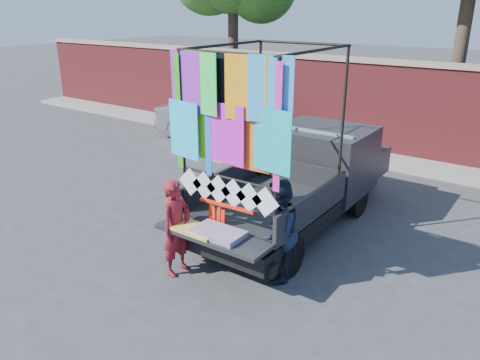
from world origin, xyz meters
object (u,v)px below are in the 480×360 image
Objects in this scene: sedan at (223,119)px; man at (278,232)px; pickup_truck at (309,176)px; woman at (177,228)px.

man reaches higher than sedan.
woman is (-0.66, -3.04, -0.08)m from pickup_truck.
sedan is 2.56× the size of man.
sedan is at bearing 31.97° from woman.
sedan is 8.03m from man.
man is (0.71, -2.32, -0.05)m from pickup_truck.
sedan is at bearing -146.13° from man.
woman is at bearing -158.35° from sedan.
sedan is at bearing 143.78° from pickup_truck.
pickup_truck is 2.42m from man.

